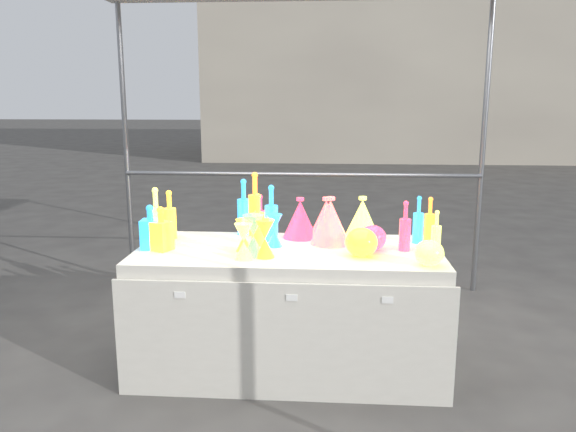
# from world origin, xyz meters

# --- Properties ---
(ground) EXTENTS (80.00, 80.00, 0.00)m
(ground) POSITION_xyz_m (0.00, 0.00, 0.00)
(ground) COLOR #5A5853
(ground) RESTS_ON ground
(display_table) EXTENTS (1.84, 0.83, 0.75)m
(display_table) POSITION_xyz_m (0.00, -0.01, 0.37)
(display_table) COLOR silver
(display_table) RESTS_ON ground
(background_building) EXTENTS (14.00, 6.00, 6.00)m
(background_building) POSITION_xyz_m (4.00, 14.00, 3.00)
(background_building) COLOR beige
(background_building) RESTS_ON ground
(cardboard_box_closed) EXTENTS (0.50, 0.37, 0.35)m
(cardboard_box_closed) POSITION_xyz_m (0.23, 1.76, 0.18)
(cardboard_box_closed) COLOR #997145
(cardboard_box_closed) RESTS_ON ground
(cardboard_box_flat) EXTENTS (0.78, 0.66, 0.06)m
(cardboard_box_flat) POSITION_xyz_m (0.19, 2.39, 0.03)
(cardboard_box_flat) COLOR #997145
(cardboard_box_flat) RESTS_ON ground
(bottle_0) EXTENTS (0.10, 0.10, 0.31)m
(bottle_0) POSITION_xyz_m (-0.77, 0.20, 0.91)
(bottle_0) COLOR red
(bottle_0) RESTS_ON display_table
(bottle_1) EXTENTS (0.11, 0.11, 0.37)m
(bottle_1) POSITION_xyz_m (-0.31, 0.35, 0.93)
(bottle_1) COLOR #178127
(bottle_1) RESTS_ON display_table
(bottle_2) EXTENTS (0.12, 0.12, 0.41)m
(bottle_2) POSITION_xyz_m (-0.24, 0.34, 0.96)
(bottle_2) COLOR yellow
(bottle_2) RESTS_ON display_table
(bottle_3) EXTENTS (0.10, 0.10, 0.29)m
(bottle_3) POSITION_xyz_m (-0.19, 0.24, 0.89)
(bottle_3) COLOR #2034BC
(bottle_3) RESTS_ON display_table
(bottle_4) EXTENTS (0.11, 0.11, 0.35)m
(bottle_4) POSITION_xyz_m (-0.82, 0.08, 0.92)
(bottle_4) COLOR #166F8F
(bottle_4) RESTS_ON display_table
(bottle_6) EXTENTS (0.10, 0.10, 0.32)m
(bottle_6) POSITION_xyz_m (-0.19, 0.07, 0.91)
(bottle_6) COLOR red
(bottle_6) RESTS_ON display_table
(bottle_7) EXTENTS (0.09, 0.09, 0.36)m
(bottle_7) POSITION_xyz_m (-0.12, 0.19, 0.93)
(bottle_7) COLOR #178127
(bottle_7) RESTS_ON display_table
(decanter_0) EXTENTS (0.14, 0.14, 0.26)m
(decanter_0) POSITION_xyz_m (-0.74, -0.08, 0.88)
(decanter_0) COLOR red
(decanter_0) RESTS_ON display_table
(decanter_2) EXTENTS (0.11, 0.11, 0.27)m
(decanter_2) POSITION_xyz_m (-0.81, -0.05, 0.88)
(decanter_2) COLOR #178127
(decanter_2) RESTS_ON display_table
(hourglass_0) EXTENTS (0.14, 0.14, 0.22)m
(hourglass_0) POSITION_xyz_m (-0.12, -0.19, 0.86)
(hourglass_0) COLOR yellow
(hourglass_0) RESTS_ON display_table
(hourglass_2) EXTENTS (0.13, 0.13, 0.20)m
(hourglass_2) POSITION_xyz_m (-0.23, -0.23, 0.85)
(hourglass_2) COLOR #166F8F
(hourglass_2) RESTS_ON display_table
(hourglass_3) EXTENTS (0.14, 0.14, 0.24)m
(hourglass_3) POSITION_xyz_m (-0.18, -0.17, 0.87)
(hourglass_3) COLOR #AD22A2
(hourglass_3) RESTS_ON display_table
(hourglass_4) EXTENTS (0.10, 0.10, 0.19)m
(hourglass_4) POSITION_xyz_m (-0.25, -0.06, 0.85)
(hourglass_4) COLOR red
(hourglass_4) RESTS_ON display_table
(hourglass_5) EXTENTS (0.12, 0.12, 0.20)m
(hourglass_5) POSITION_xyz_m (-0.09, 0.05, 0.85)
(hourglass_5) COLOR #178127
(hourglass_5) RESTS_ON display_table
(globe_0) EXTENTS (0.24, 0.24, 0.15)m
(globe_0) POSITION_xyz_m (0.42, -0.13, 0.82)
(globe_0) COLOR red
(globe_0) RESTS_ON display_table
(globe_1) EXTENTS (0.21, 0.21, 0.13)m
(globe_1) POSITION_xyz_m (0.78, -0.29, 0.81)
(globe_1) COLOR #166F8F
(globe_1) RESTS_ON display_table
(globe_3) EXTENTS (0.21, 0.21, 0.13)m
(globe_3) POSITION_xyz_m (0.50, 0.00, 0.82)
(globe_3) COLOR #2034BC
(globe_3) RESTS_ON display_table
(lampshade_0) EXTENTS (0.30, 0.30, 0.29)m
(lampshade_0) POSITION_xyz_m (0.25, 0.14, 0.90)
(lampshade_0) COLOR yellow
(lampshade_0) RESTS_ON display_table
(lampshade_1) EXTENTS (0.26, 0.26, 0.27)m
(lampshade_1) POSITION_xyz_m (0.22, 0.28, 0.88)
(lampshade_1) COLOR yellow
(lampshade_1) RESTS_ON display_table
(lampshade_2) EXTENTS (0.25, 0.25, 0.26)m
(lampshade_2) POSITION_xyz_m (0.06, 0.28, 0.88)
(lampshade_2) COLOR #2034BC
(lampshade_2) RESTS_ON display_table
(lampshade_3) EXTENTS (0.30, 0.30, 0.27)m
(lampshade_3) POSITION_xyz_m (0.45, 0.28, 0.89)
(lampshade_3) COLOR #166F8F
(lampshade_3) RESTS_ON display_table
(bottle_8) EXTENTS (0.08, 0.08, 0.30)m
(bottle_8) POSITION_xyz_m (0.79, 0.19, 0.90)
(bottle_8) COLOR #178127
(bottle_8) RESTS_ON display_table
(bottle_9) EXTENTS (0.08, 0.08, 0.29)m
(bottle_9) POSITION_xyz_m (0.86, 0.19, 0.90)
(bottle_9) COLOR yellow
(bottle_9) RESTS_ON display_table
(bottle_10) EXTENTS (0.09, 0.09, 0.30)m
(bottle_10) POSITION_xyz_m (0.69, 0.01, 0.90)
(bottle_10) COLOR #2034BC
(bottle_10) RESTS_ON display_table
(bottle_11) EXTENTS (0.07, 0.07, 0.25)m
(bottle_11) POSITION_xyz_m (0.86, -0.03, 0.88)
(bottle_11) COLOR #166F8F
(bottle_11) RESTS_ON display_table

